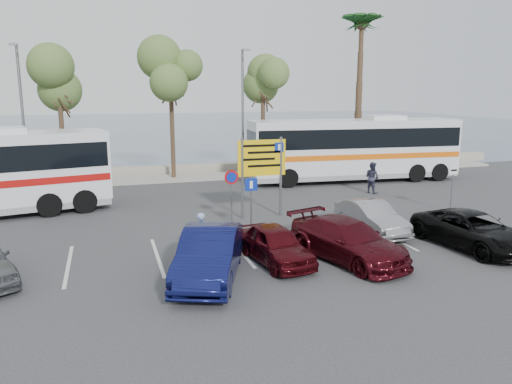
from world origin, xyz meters
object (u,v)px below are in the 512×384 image
object	(u,v)px
car_maroon	(347,240)
pedestrian_near	(200,235)
street_lamp_left	(22,109)
coach_bus_right	(354,151)
suv_black	(473,230)
car_blue	(209,254)
street_lamp_right	(243,106)
car_silver_b	(371,218)
pedestrian_far	(372,178)
car_red	(276,244)
direction_sign	(262,164)

from	to	relation	value
car_maroon	pedestrian_near	size ratio (longest dim) A/B	2.97
street_lamp_left	coach_bus_right	size ratio (longest dim) A/B	0.60
coach_bus_right	suv_black	world-z (taller)	coach_bus_right
car_maroon	car_blue	bearing A→B (deg)	167.12
street_lamp_right	suv_black	world-z (taller)	street_lamp_right
street_lamp_right	car_silver_b	bearing A→B (deg)	-84.22
suv_black	pedestrian_far	size ratio (longest dim) A/B	2.69
car_silver_b	pedestrian_near	distance (m)	7.18
car_blue	car_silver_b	distance (m)	7.79
coach_bus_right	car_red	size ratio (longest dim) A/B	3.63
direction_sign	car_silver_b	bearing A→B (deg)	-47.55
street_lamp_right	pedestrian_near	distance (m)	16.53
pedestrian_far	street_lamp_left	bearing A→B (deg)	47.03
coach_bus_right	car_blue	world-z (taller)	coach_bus_right
coach_bus_right	car_blue	bearing A→B (deg)	-131.21
street_lamp_right	car_blue	size ratio (longest dim) A/B	1.71
street_lamp_right	coach_bus_right	bearing A→B (deg)	-27.45
pedestrian_far	street_lamp_right	bearing A→B (deg)	15.77
pedestrian_near	car_blue	bearing A→B (deg)	53.38
street_lamp_left	suv_black	bearing A→B (deg)	-44.71
suv_black	street_lamp_right	bearing A→B (deg)	96.30
suv_black	pedestrian_near	bearing A→B (deg)	162.52
street_lamp_right	pedestrian_near	xyz separation A→B (m)	(-5.69, -15.05, -3.80)
coach_bus_right	car_silver_b	size ratio (longest dim) A/B	3.41
street_lamp_left	car_silver_b	size ratio (longest dim) A/B	2.05
street_lamp_left	suv_black	size ratio (longest dim) A/B	1.71
car_red	street_lamp_left	bearing A→B (deg)	112.76
car_red	pedestrian_far	distance (m)	12.76
car_blue	pedestrian_far	world-z (taller)	pedestrian_far
car_blue	car_silver_b	size ratio (longest dim) A/B	1.20
street_lamp_left	car_blue	bearing A→B (deg)	-67.01
street_lamp_left	pedestrian_far	world-z (taller)	street_lamp_left
street_lamp_left	car_blue	size ratio (longest dim) A/B	1.71
direction_sign	street_lamp_left	bearing A→B (deg)	136.83
car_maroon	car_red	world-z (taller)	car_maroon
street_lamp_left	street_lamp_right	bearing A→B (deg)	0.00
pedestrian_far	suv_black	bearing A→B (deg)	149.31
car_maroon	pedestrian_far	size ratio (longest dim) A/B	2.71
direction_sign	coach_bus_right	world-z (taller)	coach_bus_right
suv_black	pedestrian_far	xyz separation A→B (m)	(1.47, 9.81, 0.22)
street_lamp_left	direction_sign	xyz separation A→B (m)	(11.00, -10.32, -2.17)
car_maroon	suv_black	distance (m)	4.98
car_maroon	suv_black	world-z (taller)	car_maroon
car_blue	street_lamp_left	bearing A→B (deg)	133.21
car_red	pedestrian_far	world-z (taller)	pedestrian_far
direction_sign	suv_black	xyz separation A→B (m)	(6.00, -6.51, -1.78)
street_lamp_left	car_maroon	world-z (taller)	street_lamp_left
street_lamp_left	pedestrian_far	xyz separation A→B (m)	(18.47, -7.02, -3.73)
street_lamp_right	car_blue	world-z (taller)	street_lamp_right
car_blue	car_silver_b	world-z (taller)	car_blue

